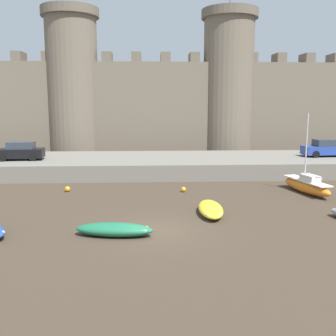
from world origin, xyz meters
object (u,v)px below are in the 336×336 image
at_px(car_quay_centre_east, 325,148).
at_px(car_quay_east, 20,151).
at_px(sailboat_foreground_left, 307,185).
at_px(rowboat_midflat_left, 114,229).
at_px(rowboat_foreground_right, 211,209).
at_px(mooring_buoy_off_centre, 184,189).
at_px(mooring_buoy_near_channel, 67,189).

distance_m(car_quay_centre_east, car_quay_east, 28.19).
distance_m(sailboat_foreground_left, car_quay_east, 24.24).
distance_m(rowboat_midflat_left, rowboat_foreground_right, 6.36).
bearing_deg(rowboat_foreground_right, rowboat_midflat_left, -145.80).
bearing_deg(car_quay_east, car_quay_centre_east, 2.10).
relative_size(mooring_buoy_off_centre, car_quay_centre_east, 0.09).
height_order(rowboat_midflat_left, sailboat_foreground_left, sailboat_foreground_left).
distance_m(mooring_buoy_near_channel, mooring_buoy_off_centre, 8.47).
xyz_separation_m(rowboat_foreground_right, mooring_buoy_off_centre, (-1.07, 5.85, -0.13)).
xyz_separation_m(mooring_buoy_near_channel, mooring_buoy_off_centre, (8.46, -0.49, -0.01)).
bearing_deg(car_quay_east, rowboat_foreground_right, -41.49).
bearing_deg(car_quay_centre_east, sailboat_foreground_left, -120.43).
relative_size(mooring_buoy_near_channel, mooring_buoy_off_centre, 1.06).
distance_m(sailboat_foreground_left, mooring_buoy_off_centre, 8.84).
bearing_deg(rowboat_foreground_right, car_quay_east, 138.51).
relative_size(rowboat_midflat_left, mooring_buoy_off_centre, 10.43).
xyz_separation_m(rowboat_midflat_left, rowboat_foreground_right, (5.26, 3.57, -0.02)).
bearing_deg(sailboat_foreground_left, mooring_buoy_off_centre, 175.18).
bearing_deg(mooring_buoy_off_centre, rowboat_foreground_right, -79.62).
height_order(rowboat_midflat_left, car_quay_centre_east, car_quay_centre_east).
xyz_separation_m(mooring_buoy_off_centre, car_quay_east, (-13.96, 7.44, 1.98)).
bearing_deg(sailboat_foreground_left, mooring_buoy_near_channel, 175.90).
height_order(rowboat_foreground_right, mooring_buoy_near_channel, rowboat_foreground_right).
xyz_separation_m(mooring_buoy_near_channel, car_quay_centre_east, (22.67, 7.98, 1.97)).
height_order(sailboat_foreground_left, mooring_buoy_near_channel, sailboat_foreground_left).
distance_m(rowboat_foreground_right, car_quay_east, 20.15).
bearing_deg(rowboat_foreground_right, sailboat_foreground_left, 33.45).
relative_size(car_quay_centre_east, car_quay_east, 1.00).
relative_size(sailboat_foreground_left, car_quay_east, 1.35).
xyz_separation_m(rowboat_midflat_left, mooring_buoy_off_centre, (4.19, 9.42, -0.15)).
distance_m(sailboat_foreground_left, mooring_buoy_near_channel, 17.31).
bearing_deg(car_quay_centre_east, car_quay_east, -177.90).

